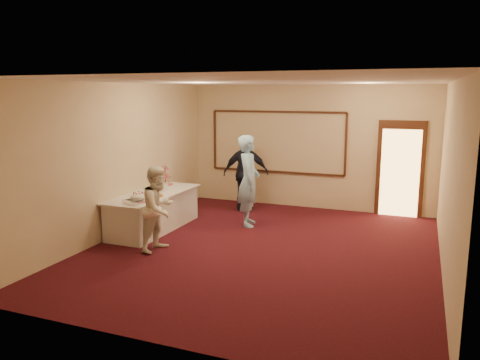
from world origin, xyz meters
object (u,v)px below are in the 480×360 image
(pavlova_tray, at_px, (139,198))
(man, at_px, (249,181))
(cupcake_stand, at_px, (165,177))
(tart, at_px, (156,196))
(plate_stack_a, at_px, (155,189))
(buffet_table, at_px, (154,211))
(plate_stack_b, at_px, (164,187))
(guest, at_px, (246,173))
(woman, at_px, (159,209))

(pavlova_tray, xyz_separation_m, man, (1.53, 1.85, 0.12))
(cupcake_stand, distance_m, tart, 1.29)
(plate_stack_a, xyz_separation_m, man, (1.72, 0.96, 0.13))
(cupcake_stand, bearing_deg, buffet_table, -75.60)
(plate_stack_b, bearing_deg, plate_stack_a, -112.48)
(tart, height_order, man, man)
(plate_stack_b, relative_size, tart, 0.62)
(tart, height_order, guest, guest)
(pavlova_tray, relative_size, guest, 0.31)
(cupcake_stand, height_order, plate_stack_a, cupcake_stand)
(tart, bearing_deg, man, 41.80)
(plate_stack_b, height_order, man, man)
(cupcake_stand, distance_m, plate_stack_a, 0.88)
(buffet_table, xyz_separation_m, guest, (1.22, 2.20, 0.53))
(plate_stack_b, xyz_separation_m, tart, (0.16, -0.57, -0.05))
(guest, bearing_deg, woman, 60.87)
(cupcake_stand, distance_m, woman, 2.23)
(woman, bearing_deg, guest, -0.85)
(plate_stack_a, distance_m, tart, 0.43)
(tart, distance_m, woman, 0.95)
(cupcake_stand, relative_size, tart, 1.61)
(tart, bearing_deg, woman, -56.05)
(guest, bearing_deg, plate_stack_a, 39.05)
(pavlova_tray, relative_size, woman, 0.37)
(plate_stack_a, height_order, plate_stack_b, plate_stack_b)
(plate_stack_a, bearing_deg, guest, 60.63)
(cupcake_stand, xyz_separation_m, plate_stack_b, (0.32, -0.63, -0.10))
(pavlova_tray, distance_m, guest, 3.20)
(buffet_table, bearing_deg, pavlova_tray, -76.62)
(man, xyz_separation_m, woman, (-0.95, -2.10, -0.20))
(plate_stack_a, bearing_deg, pavlova_tray, -77.86)
(plate_stack_b, bearing_deg, buffet_table, -110.41)
(man, relative_size, woman, 1.26)
(cupcake_stand, bearing_deg, tart, -68.02)
(tart, xyz_separation_m, woman, (0.53, -0.78, -0.03))
(buffet_table, bearing_deg, woman, -54.40)
(pavlova_tray, bearing_deg, plate_stack_a, 102.14)
(pavlova_tray, xyz_separation_m, tart, (0.05, 0.53, -0.05))
(cupcake_stand, xyz_separation_m, man, (1.95, 0.12, 0.03))
(cupcake_stand, xyz_separation_m, guest, (1.44, 1.31, -0.03))
(plate_stack_b, height_order, guest, guest)
(cupcake_stand, height_order, woman, woman)
(cupcake_stand, relative_size, plate_stack_a, 2.77)
(buffet_table, bearing_deg, cupcake_stand, 104.40)
(plate_stack_a, distance_m, man, 1.97)
(cupcake_stand, bearing_deg, pavlova_tray, -76.09)
(tart, relative_size, guest, 0.17)
(man, xyz_separation_m, guest, (-0.51, 1.19, -0.06))
(woman, bearing_deg, plate_stack_a, 40.83)
(cupcake_stand, distance_m, plate_stack_b, 0.71)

